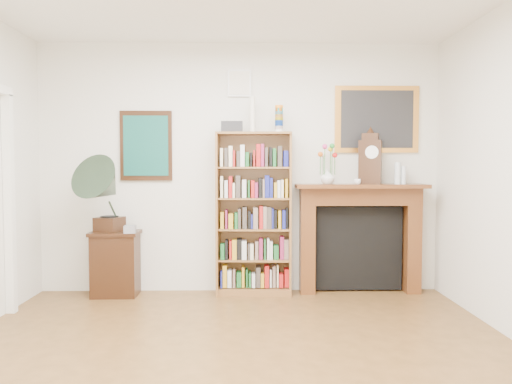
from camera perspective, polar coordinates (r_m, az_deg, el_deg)
room at (r=3.15m, az=-2.46°, el=2.54°), size 4.51×5.01×2.81m
teal_poster at (r=5.75m, az=-12.45°, el=5.18°), size 0.58×0.04×0.78m
small_picture at (r=5.71m, az=-1.90°, el=12.33°), size 0.26×0.04×0.30m
gilt_painting at (r=5.85m, az=13.64°, el=8.08°), size 0.95×0.04×0.75m
bookshelf at (r=5.50m, az=-0.22°, el=-1.41°), size 0.84×0.34×2.06m
side_cabinet at (r=5.73m, az=-15.75°, el=-7.87°), size 0.52×0.38×0.71m
fireplace at (r=5.73m, az=11.73°, el=-4.07°), size 1.45×0.36×1.22m
gramophone at (r=5.53m, az=-16.85°, el=0.34°), size 0.69×0.77×0.84m
cd_stack at (r=5.49m, az=-14.20°, el=-4.15°), size 0.13×0.13×0.08m
mantel_clock at (r=5.65m, az=12.92°, el=3.62°), size 0.27×0.21×0.56m
flower_vase at (r=5.56m, az=8.17°, el=1.73°), size 0.18×0.18×0.16m
teacup at (r=5.58m, az=11.53°, el=1.17°), size 0.10×0.10×0.06m
bottle_left at (r=5.73m, az=15.88°, el=2.07°), size 0.07×0.07×0.24m
bottle_right at (r=5.76m, az=16.48°, el=1.87°), size 0.06×0.06×0.20m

